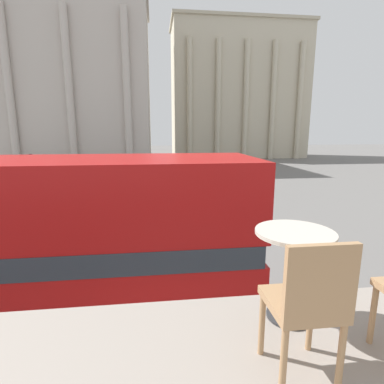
{
  "coord_description": "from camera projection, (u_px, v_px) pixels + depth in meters",
  "views": [
    {
      "loc": [
        -0.11,
        -2.41,
        4.9
      ],
      "look_at": [
        2.09,
        15.46,
        1.21
      ],
      "focal_mm": 28.0,
      "sensor_mm": 36.0,
      "label": 1
    }
  ],
  "objects": [
    {
      "name": "double_decker_bus",
      "position": [
        11.0,
        251.0,
        6.3
      ],
      "size": [
        10.4,
        2.74,
        4.35
      ],
      "rotation": [
        0.0,
        0.0,
        -0.13
      ],
      "color": "black",
      "rests_on": "ground_plane"
    },
    {
      "name": "cafe_dining_table",
      "position": [
        293.0,
        255.0,
        2.31
      ],
      "size": [
        0.6,
        0.6,
        0.73
      ],
      "color": "#2D2D30",
      "rests_on": "cafe_floor_slab"
    },
    {
      "name": "cafe_chair_0",
      "position": [
        308.0,
        302.0,
        1.71
      ],
      "size": [
        0.4,
        0.4,
        0.91
      ],
      "rotation": [
        0.0,
        0.0,
        -0.12
      ],
      "color": "#A87F56",
      "rests_on": "cafe_floor_slab"
    },
    {
      "name": "plaza_building_left",
      "position": [
        59.0,
        84.0,
        42.72
      ],
      "size": [
        26.02,
        16.4,
        23.02
      ],
      "color": "#BCB2A8",
      "rests_on": "ground_plane"
    },
    {
      "name": "plaza_building_right",
      "position": [
        238.0,
        93.0,
        55.62
      ],
      "size": [
        24.66,
        11.3,
        23.6
      ],
      "color": "beige",
      "rests_on": "ground_plane"
    },
    {
      "name": "traffic_light_near",
      "position": [
        36.0,
        190.0,
        11.67
      ],
      "size": [
        0.42,
        0.24,
        4.04
      ],
      "color": "black",
      "rests_on": "ground_plane"
    },
    {
      "name": "traffic_light_mid",
      "position": [
        122.0,
        176.0,
        17.06
      ],
      "size": [
        0.42,
        0.24,
        3.61
      ],
      "color": "black",
      "rests_on": "ground_plane"
    },
    {
      "name": "car_silver",
      "position": [
        137.0,
        198.0,
        18.97
      ],
      "size": [
        4.2,
        1.93,
        1.35
      ],
      "rotation": [
        0.0,
        0.0,
        3.89
      ],
      "color": "black",
      "rests_on": "ground_plane"
    },
    {
      "name": "car_navy",
      "position": [
        214.0,
        180.0,
        25.97
      ],
      "size": [
        4.2,
        1.93,
        1.35
      ],
      "rotation": [
        0.0,
        0.0,
        2.44
      ],
      "color": "black",
      "rests_on": "ground_plane"
    },
    {
      "name": "pedestrian_blue",
      "position": [
        217.0,
        174.0,
        27.51
      ],
      "size": [
        0.32,
        0.32,
        1.72
      ],
      "rotation": [
        0.0,
        0.0,
        2.9
      ],
      "color": "#282B33",
      "rests_on": "ground_plane"
    },
    {
      "name": "pedestrian_grey",
      "position": [
        190.0,
        172.0,
        28.5
      ],
      "size": [
        0.32,
        0.32,
        1.76
      ],
      "rotation": [
        0.0,
        0.0,
        0.24
      ],
      "color": "#282B33",
      "rests_on": "ground_plane"
    },
    {
      "name": "pedestrian_olive",
      "position": [
        62.0,
        194.0,
        19.03
      ],
      "size": [
        0.32,
        0.32,
        1.66
      ],
      "rotation": [
        0.0,
        0.0,
        2.58
      ],
      "color": "#282B33",
      "rests_on": "ground_plane"
    },
    {
      "name": "pedestrian_black",
      "position": [
        233.0,
        171.0,
        29.99
      ],
      "size": [
        0.32,
        0.32,
        1.68
      ],
      "rotation": [
        0.0,
        0.0,
        1.8
      ],
      "color": "#282B33",
      "rests_on": "ground_plane"
    }
  ]
}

